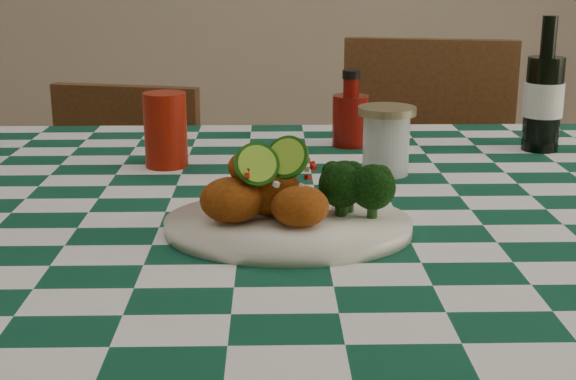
{
  "coord_description": "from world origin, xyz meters",
  "views": [
    {
      "loc": [
        -0.06,
        -1.09,
        1.11
      ],
      "look_at": [
        -0.04,
        -0.15,
        0.84
      ],
      "focal_mm": 50.0,
      "sensor_mm": 36.0,
      "label": 1
    }
  ],
  "objects_px": {
    "beer_bottle": "(545,84)",
    "wooden_chair_right": "(421,244)",
    "red_tumbler": "(166,130)",
    "ketchup_bottle": "(351,108)",
    "wooden_chair_left": "(105,268)",
    "mason_jar": "(386,141)",
    "plate": "(288,226)",
    "fried_chicken_pile": "(275,183)"
  },
  "relations": [
    {
      "from": "mason_jar",
      "to": "beer_bottle",
      "type": "bearing_deg",
      "value": 28.27
    },
    {
      "from": "plate",
      "to": "ketchup_bottle",
      "type": "relative_size",
      "value": 2.22
    },
    {
      "from": "plate",
      "to": "mason_jar",
      "type": "height_order",
      "value": "mason_jar"
    },
    {
      "from": "plate",
      "to": "fried_chicken_pile",
      "type": "distance_m",
      "value": 0.06
    },
    {
      "from": "fried_chicken_pile",
      "to": "wooden_chair_left",
      "type": "height_order",
      "value": "fried_chicken_pile"
    },
    {
      "from": "red_tumbler",
      "to": "beer_bottle",
      "type": "relative_size",
      "value": 0.52
    },
    {
      "from": "mason_jar",
      "to": "wooden_chair_right",
      "type": "xyz_separation_m",
      "value": [
        0.18,
        0.57,
        -0.38
      ]
    },
    {
      "from": "plate",
      "to": "ketchup_bottle",
      "type": "bearing_deg",
      "value": 75.71
    },
    {
      "from": "plate",
      "to": "red_tumbler",
      "type": "relative_size",
      "value": 2.52
    },
    {
      "from": "ketchup_bottle",
      "to": "beer_bottle",
      "type": "xyz_separation_m",
      "value": [
        0.33,
        -0.04,
        0.05
      ]
    },
    {
      "from": "mason_jar",
      "to": "plate",
      "type": "bearing_deg",
      "value": -119.42
    },
    {
      "from": "red_tumbler",
      "to": "beer_bottle",
      "type": "distance_m",
      "value": 0.66
    },
    {
      "from": "red_tumbler",
      "to": "beer_bottle",
      "type": "xyz_separation_m",
      "value": [
        0.65,
        0.1,
        0.06
      ]
    },
    {
      "from": "beer_bottle",
      "to": "ketchup_bottle",
      "type": "bearing_deg",
      "value": 172.95
    },
    {
      "from": "mason_jar",
      "to": "beer_bottle",
      "type": "relative_size",
      "value": 0.46
    },
    {
      "from": "fried_chicken_pile",
      "to": "mason_jar",
      "type": "height_order",
      "value": "fried_chicken_pile"
    },
    {
      "from": "wooden_chair_right",
      "to": "wooden_chair_left",
      "type": "bearing_deg",
      "value": -168.16
    },
    {
      "from": "mason_jar",
      "to": "ketchup_bottle",
      "type": "bearing_deg",
      "value": 100.22
    },
    {
      "from": "fried_chicken_pile",
      "to": "wooden_chair_right",
      "type": "relative_size",
      "value": 0.16
    },
    {
      "from": "mason_jar",
      "to": "beer_bottle",
      "type": "distance_m",
      "value": 0.34
    },
    {
      "from": "mason_jar",
      "to": "wooden_chair_left",
      "type": "relative_size",
      "value": 0.13
    },
    {
      "from": "ketchup_bottle",
      "to": "mason_jar",
      "type": "relative_size",
      "value": 1.28
    },
    {
      "from": "beer_bottle",
      "to": "wooden_chair_left",
      "type": "height_order",
      "value": "beer_bottle"
    },
    {
      "from": "plate",
      "to": "ketchup_bottle",
      "type": "xyz_separation_m",
      "value": [
        0.12,
        0.48,
        0.06
      ]
    },
    {
      "from": "ketchup_bottle",
      "to": "wooden_chair_left",
      "type": "xyz_separation_m",
      "value": [
        -0.54,
        0.37,
        -0.45
      ]
    },
    {
      "from": "wooden_chair_right",
      "to": "mason_jar",
      "type": "bearing_deg",
      "value": -95.35
    },
    {
      "from": "wooden_chair_left",
      "to": "plate",
      "type": "bearing_deg",
      "value": -50.45
    },
    {
      "from": "plate",
      "to": "fried_chicken_pile",
      "type": "xyz_separation_m",
      "value": [
        -0.02,
        0.0,
        0.06
      ]
    },
    {
      "from": "mason_jar",
      "to": "wooden_chair_left",
      "type": "distance_m",
      "value": 0.91
    },
    {
      "from": "fried_chicken_pile",
      "to": "wooden_chair_right",
      "type": "xyz_separation_m",
      "value": [
        0.35,
        0.85,
        -0.39
      ]
    },
    {
      "from": "fried_chicken_pile",
      "to": "wooden_chair_left",
      "type": "relative_size",
      "value": 0.18
    },
    {
      "from": "plate",
      "to": "fried_chicken_pile",
      "type": "bearing_deg",
      "value": 180.0
    },
    {
      "from": "wooden_chair_left",
      "to": "beer_bottle",
      "type": "bearing_deg",
      "value": -11.63
    },
    {
      "from": "red_tumbler",
      "to": "mason_jar",
      "type": "bearing_deg",
      "value": -9.01
    },
    {
      "from": "red_tumbler",
      "to": "mason_jar",
      "type": "height_order",
      "value": "red_tumbler"
    },
    {
      "from": "fried_chicken_pile",
      "to": "beer_bottle",
      "type": "distance_m",
      "value": 0.65
    },
    {
      "from": "fried_chicken_pile",
      "to": "red_tumbler",
      "type": "bearing_deg",
      "value": 117.38
    },
    {
      "from": "ketchup_bottle",
      "to": "wooden_chair_right",
      "type": "xyz_separation_m",
      "value": [
        0.21,
        0.37,
        -0.39
      ]
    },
    {
      "from": "beer_bottle",
      "to": "wooden_chair_right",
      "type": "relative_size",
      "value": 0.25
    },
    {
      "from": "ketchup_bottle",
      "to": "beer_bottle",
      "type": "height_order",
      "value": "beer_bottle"
    },
    {
      "from": "wooden_chair_left",
      "to": "ketchup_bottle",
      "type": "bearing_deg",
      "value": -20.76
    },
    {
      "from": "mason_jar",
      "to": "wooden_chair_right",
      "type": "bearing_deg",
      "value": 72.84
    }
  ]
}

